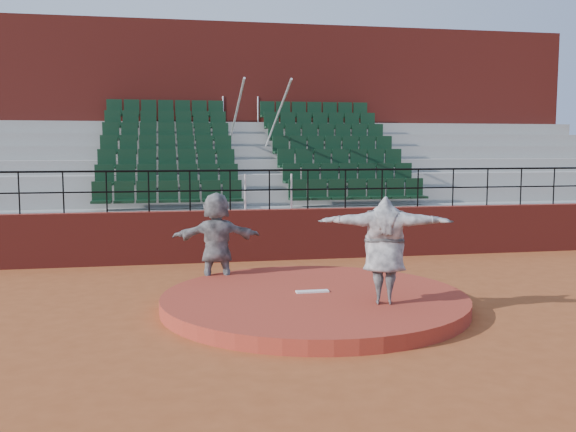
{
  "coord_description": "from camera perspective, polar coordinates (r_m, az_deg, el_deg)",
  "views": [
    {
      "loc": [
        -2.61,
        -11.04,
        2.91
      ],
      "look_at": [
        0.0,
        2.5,
        1.4
      ],
      "focal_mm": 40.0,
      "sensor_mm": 36.0,
      "label": 1
    }
  ],
  "objects": [
    {
      "name": "fielder",
      "position": [
        13.34,
        -6.36,
        -2.09
      ],
      "size": [
        1.85,
        0.65,
        1.97
      ],
      "primitive_type": "imported",
      "rotation": [
        0.0,
        0.0,
        3.1
      ],
      "color": "black",
      "rests_on": "ground"
    },
    {
      "name": "seating_deck",
      "position": [
        19.91,
        -3.35,
        2.03
      ],
      "size": [
        24.0,
        5.97,
        4.63
      ],
      "color": "gray",
      "rests_on": "ground"
    },
    {
      "name": "boundary_wall",
      "position": [
        16.41,
        -1.65,
        -1.67
      ],
      "size": [
        24.0,
        0.3,
        1.3
      ],
      "primitive_type": "cube",
      "color": "maroon",
      "rests_on": "ground"
    },
    {
      "name": "wall_railing",
      "position": [
        16.28,
        -1.67,
        3.14
      ],
      "size": [
        24.04,
        0.05,
        1.03
      ],
      "color": "black",
      "rests_on": "boundary_wall"
    },
    {
      "name": "press_box_facade",
      "position": [
        23.8,
        -4.64,
        7.76
      ],
      "size": [
        24.0,
        3.0,
        7.1
      ],
      "primitive_type": "cube",
      "color": "maroon",
      "rests_on": "ground"
    },
    {
      "name": "pitcher",
      "position": [
        10.94,
        8.57,
        -3.01
      ],
      "size": [
        2.32,
        1.2,
        1.82
      ],
      "primitive_type": "imported",
      "rotation": [
        0.0,
        0.0,
        2.86
      ],
      "color": "black",
      "rests_on": "pitchers_mound"
    },
    {
      "name": "ground",
      "position": [
        11.71,
        2.34,
        -8.14
      ],
      "size": [
        90.0,
        90.0,
        0.0
      ],
      "primitive_type": "plane",
      "color": "#954721",
      "rests_on": "ground"
    },
    {
      "name": "pitchers_mound",
      "position": [
        11.68,
        2.34,
        -7.54
      ],
      "size": [
        5.5,
        5.5,
        0.25
      ],
      "primitive_type": "cylinder",
      "color": "#9E3323",
      "rests_on": "ground"
    },
    {
      "name": "pitching_rubber",
      "position": [
        11.79,
        2.17,
        -6.71
      ],
      "size": [
        0.6,
        0.15,
        0.03
      ],
      "primitive_type": "cube",
      "color": "white",
      "rests_on": "pitchers_mound"
    }
  ]
}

